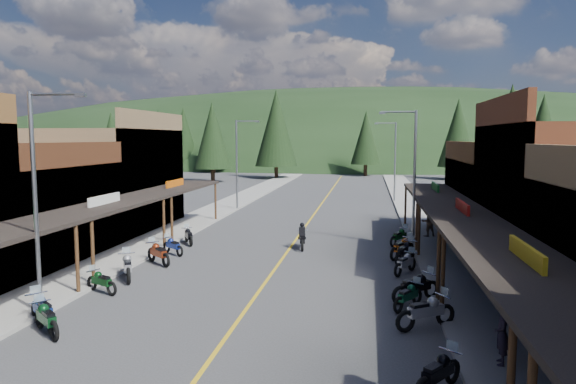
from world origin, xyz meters
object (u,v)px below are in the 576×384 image
at_px(bike_east_10, 402,247).
at_px(rider_on_bike, 302,238).
at_px(bike_east_11, 400,236).
at_px(shop_west_3, 106,179).
at_px(bike_east_4, 438,371).
at_px(bike_west_6, 101,281).
at_px(bike_west_10, 189,235).
at_px(bike_west_4, 46,317).
at_px(pine_1, 213,134).
at_px(pine_8, 159,142).
at_px(streetlight_1, 238,160).
at_px(streetlight_2, 412,172).
at_px(bike_west_8, 158,252).
at_px(pedestrian_east_b, 428,222).
at_px(pine_9, 529,138).
at_px(streetlight_0, 39,194).
at_px(bike_east_6, 408,295).
at_px(bike_east_7, 416,286).
at_px(pine_0, 112,138).
at_px(pine_7, 184,134).
at_px(pine_10, 212,136).
at_px(bike_east_5, 426,310).
at_px(bike_east_8, 405,262).
at_px(shop_east_3, 518,201).
at_px(streetlight_3, 394,158).
at_px(pine_11, 511,131).
at_px(pine_2, 276,128).
at_px(pine_3, 366,138).
at_px(bike_west_7, 127,265).
at_px(shop_west_2, 15,213).
at_px(bike_west_5, 43,309).
at_px(bike_east_9, 405,251).
at_px(pine_4, 458,133).
at_px(pedestrian_east_a, 502,334).

height_order(bike_east_10, rider_on_bike, rider_on_bike).
bearing_deg(bike_east_11, rider_on_bike, -129.03).
xyz_separation_m(shop_west_3, bike_east_4, (20.05, -20.82, -2.95)).
bearing_deg(bike_west_6, bike_west_10, 25.64).
height_order(shop_west_3, bike_west_4, shop_west_3).
distance_m(pine_1, pine_8, 30.09).
bearing_deg(bike_west_10, streetlight_1, 62.11).
relative_size(streetlight_2, bike_west_8, 3.54).
distance_m(bike_east_11, pedestrian_east_b, 3.14).
relative_size(bike_east_4, rider_on_bike, 0.93).
distance_m(pine_9, bike_west_8, 52.79).
height_order(streetlight_0, pine_1, pine_1).
distance_m(bike_east_6, bike_east_7, 1.00).
height_order(pine_0, pine_7, pine_7).
height_order(streetlight_1, pine_10, pine_10).
distance_m(bike_east_5, bike_east_11, 13.70).
xyz_separation_m(pine_10, bike_east_8, (24.25, -47.98, -6.20)).
bearing_deg(shop_east_3, pine_7, 125.27).
relative_size(bike_east_5, bike_east_11, 1.12).
distance_m(streetlight_2, streetlight_3, 22.00).
xyz_separation_m(streetlight_2, pine_11, (13.05, 30.00, 2.73)).
bearing_deg(bike_east_7, pine_2, 158.76).
xyz_separation_m(shop_east_3, pine_9, (10.25, 33.70, 3.85)).
xyz_separation_m(bike_west_4, bike_west_8, (-0.16, 9.46, 0.05)).
bearing_deg(bike_west_8, streetlight_1, 43.79).
xyz_separation_m(pine_1, pine_3, (28.00, -4.00, -0.75)).
height_order(pine_0, pine_1, pine_1).
bearing_deg(bike_east_11, shop_west_3, -154.77).
relative_size(bike_east_6, rider_on_bike, 0.88).
bearing_deg(bike_east_7, bike_east_6, -58.15).
bearing_deg(streetlight_1, pine_11, 30.70).
bearing_deg(pine_2, pine_9, -20.92).
relative_size(pine_9, bike_east_10, 4.77).
distance_m(streetlight_2, pine_9, 40.78).
height_order(pine_0, bike_west_7, pine_0).
height_order(streetlight_3, bike_west_7, streetlight_3).
xyz_separation_m(shop_east_3, bike_east_7, (-7.38, -13.43, -1.89)).
bearing_deg(pine_1, shop_west_2, -81.47).
bearing_deg(pine_1, bike_east_7, -67.16).
height_order(pine_9, bike_west_5, pine_9).
distance_m(pine_11, bike_east_9, 37.10).
xyz_separation_m(pine_1, bike_west_5, (17.59, -76.87, -6.61)).
distance_m(streetlight_2, bike_west_10, 13.78).
relative_size(pine_9, bike_east_6, 5.69).
bearing_deg(pine_7, bike_east_9, -61.90).
xyz_separation_m(pine_8, bike_east_10, (28.32, -34.78, -5.33)).
bearing_deg(bike_east_8, pine_4, 108.81).
bearing_deg(streetlight_2, bike_west_5, -131.93).
xyz_separation_m(pine_1, pedestrian_east_a, (32.19, -77.83, -6.23)).
bearing_deg(bike_east_11, pedestrian_east_a, -50.99).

